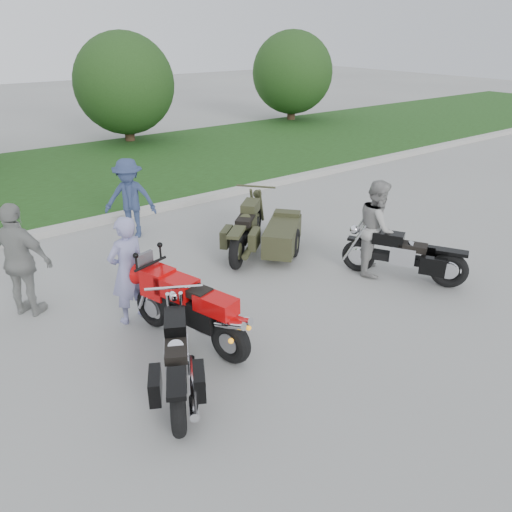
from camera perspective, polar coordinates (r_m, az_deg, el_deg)
ground at (r=7.11m, az=0.58°, el=-10.25°), size 80.00×80.00×0.00m
curb at (r=11.90m, az=-17.21°, el=3.93°), size 60.00×0.30×0.15m
grass_strip at (r=15.72m, az=-22.64°, el=8.06°), size 60.00×8.00×0.14m
tree_mid_right at (r=19.73m, az=-14.81°, el=18.50°), size 3.60×3.60×4.00m
tree_far_right at (r=23.95m, az=4.17°, el=20.17°), size 3.60×3.60×4.00m
sportbike_red at (r=6.91m, az=-7.49°, el=-5.86°), size 0.82×2.06×1.00m
cruiser_left at (r=6.18m, az=-8.94°, el=-11.85°), size 1.14×1.98×0.84m
cruiser_right at (r=9.07m, az=17.00°, el=-0.17°), size 1.20×1.95×0.84m
cruiser_sidecar at (r=9.67m, az=1.29°, el=2.55°), size 2.04×2.08×0.91m
person_stripe at (r=7.54m, az=-14.45°, el=-1.60°), size 0.67×0.50×1.67m
person_grey at (r=9.09m, az=13.66°, el=3.21°), size 1.05×1.03×1.70m
person_denim at (r=10.72m, az=-14.22°, el=6.37°), size 1.23×1.17×1.68m
person_back at (r=8.24m, az=-25.32°, el=-0.50°), size 1.01×1.09×1.80m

